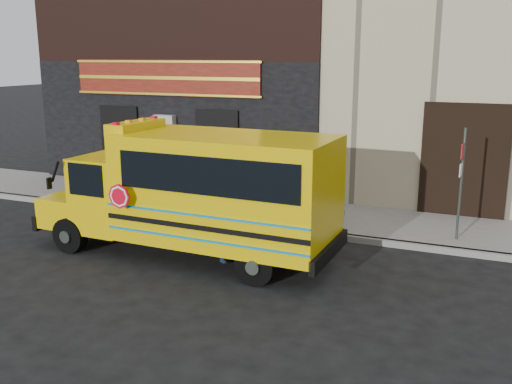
{
  "coord_description": "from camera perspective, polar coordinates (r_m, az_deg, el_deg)",
  "views": [
    {
      "loc": [
        4.64,
        -10.27,
        4.35
      ],
      "look_at": [
        -0.43,
        1.85,
        1.18
      ],
      "focal_mm": 40.0,
      "sensor_mm": 36.0,
      "label": 1
    }
  ],
  "objects": [
    {
      "name": "ground",
      "position": [
        12.09,
        -1.53,
        -7.55
      ],
      "size": [
        120.0,
        120.0,
        0.0
      ],
      "primitive_type": "plane",
      "color": "black",
      "rests_on": "ground"
    },
    {
      "name": "bicycle",
      "position": [
        12.28,
        -3.27,
        -4.44
      ],
      "size": [
        1.94,
        0.97,
        1.12
      ],
      "primitive_type": "imported",
      "rotation": [
        0.0,
        0.0,
        1.32
      ],
      "color": "black",
      "rests_on": "ground"
    },
    {
      "name": "sign_pole",
      "position": [
        13.83,
        19.81,
        1.01
      ],
      "size": [
        0.08,
        0.24,
        2.76
      ],
      "color": "#414943",
      "rests_on": "ground"
    },
    {
      "name": "building",
      "position": [
        21.33,
        10.44,
        18.12
      ],
      "size": [
        20.0,
        10.7,
        12.0
      ],
      "color": "tan",
      "rests_on": "sidewalk"
    },
    {
      "name": "cyclist",
      "position": [
        12.1,
        -2.77,
        -3.27
      ],
      "size": [
        0.61,
        0.73,
        1.7
      ],
      "primitive_type": "imported",
      "rotation": [
        0.0,
        0.0,
        1.19
      ],
      "color": "#101D32",
      "rests_on": "ground"
    },
    {
      "name": "school_bus",
      "position": [
        12.35,
        -5.69,
        0.18
      ],
      "size": [
        6.96,
        2.47,
        2.92
      ],
      "color": "black",
      "rests_on": "ground"
    },
    {
      "name": "curb",
      "position": [
        14.34,
        2.74,
        -3.81
      ],
      "size": [
        40.0,
        0.2,
        0.15
      ],
      "primitive_type": "cube",
      "color": "gray",
      "rests_on": "ground"
    },
    {
      "name": "sidewalk",
      "position": [
        15.7,
        4.62,
        -2.29
      ],
      "size": [
        40.0,
        3.0,
        0.15
      ],
      "primitive_type": "cube",
      "color": "#64615D",
      "rests_on": "ground"
    }
  ]
}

